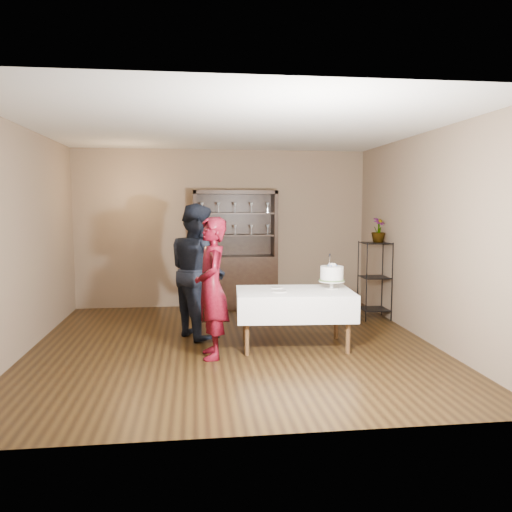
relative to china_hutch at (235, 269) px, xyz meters
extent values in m
plane|color=black|center=(-0.20, -2.25, -0.66)|extent=(5.00, 5.00, 0.00)
plane|color=silver|center=(-0.20, -2.25, 2.04)|extent=(5.00, 5.00, 0.00)
cube|color=#745D4A|center=(-0.20, 0.25, 0.69)|extent=(5.00, 0.02, 2.70)
cube|color=#745D4A|center=(-2.70, -2.25, 0.69)|extent=(0.02, 5.00, 2.70)
cube|color=#745D4A|center=(2.30, -2.25, 0.69)|extent=(0.02, 5.00, 2.70)
cube|color=black|center=(0.00, -0.01, -0.21)|extent=(1.40, 0.48, 0.90)
cube|color=black|center=(0.00, 0.21, 0.79)|extent=(1.40, 0.03, 1.10)
cube|color=black|center=(0.00, -0.01, 1.31)|extent=(1.40, 0.48, 0.06)
cube|color=black|center=(0.00, -0.01, 0.59)|extent=(1.28, 0.42, 0.02)
cube|color=black|center=(0.00, -0.01, 0.96)|extent=(1.28, 0.42, 0.02)
cylinder|color=black|center=(1.88, -1.25, -0.06)|extent=(0.02, 0.02, 1.20)
cylinder|color=black|center=(2.28, -1.25, -0.06)|extent=(0.02, 0.02, 1.20)
cylinder|color=black|center=(1.88, -0.85, -0.06)|extent=(0.02, 0.02, 1.20)
cylinder|color=black|center=(2.28, -0.85, -0.06)|extent=(0.02, 0.02, 1.20)
cube|color=black|center=(2.08, -1.05, -0.51)|extent=(0.40, 0.40, 0.02)
cube|color=black|center=(2.08, -1.05, -0.01)|extent=(0.40, 0.40, 0.01)
cube|color=black|center=(2.08, -1.05, 0.52)|extent=(0.40, 0.40, 0.02)
cube|color=silver|center=(0.54, -2.41, -0.12)|extent=(1.48, 0.98, 0.33)
cylinder|color=#50351D|center=(-0.08, -2.70, -0.33)|extent=(0.06, 0.06, 0.67)
cylinder|color=#50351D|center=(1.12, -2.78, -0.33)|extent=(0.06, 0.06, 0.67)
cylinder|color=#50351D|center=(-0.04, -2.04, -0.33)|extent=(0.06, 0.06, 0.67)
cylinder|color=#50351D|center=(1.17, -2.12, -0.33)|extent=(0.06, 0.06, 0.67)
imported|color=#3C050E|center=(-0.49, -2.71, 0.15)|extent=(0.44, 0.62, 1.63)
imported|color=black|center=(-0.65, -1.75, 0.23)|extent=(1.00, 1.08, 1.78)
cylinder|color=silver|center=(1.03, -2.34, 0.05)|extent=(0.18, 0.18, 0.01)
cylinder|color=silver|center=(1.03, -2.34, 0.09)|extent=(0.05, 0.05, 0.09)
cylinder|color=silver|center=(1.03, -2.34, 0.14)|extent=(0.33, 0.33, 0.01)
cylinder|color=#4F7136|center=(1.03, -2.34, 0.16)|extent=(0.32, 0.32, 0.02)
cylinder|color=white|center=(1.03, -2.34, 0.24)|extent=(0.38, 0.38, 0.18)
sphere|color=#5875BD|center=(1.06, -2.34, 0.34)|extent=(0.02, 0.02, 0.02)
cube|color=silver|center=(1.00, -2.36, 0.40)|extent=(0.02, 0.02, 0.13)
cube|color=black|center=(1.00, -2.36, 0.47)|extent=(0.03, 0.02, 0.05)
cylinder|color=silver|center=(0.33, -2.49, 0.05)|extent=(0.24, 0.24, 0.01)
cylinder|color=silver|center=(0.35, -2.21, 0.05)|extent=(0.17, 0.17, 0.01)
imported|color=#4F7136|center=(2.12, -1.05, 0.71)|extent=(0.30, 0.30, 0.38)
camera|label=1|loc=(-0.68, -8.40, 1.12)|focal=35.00mm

